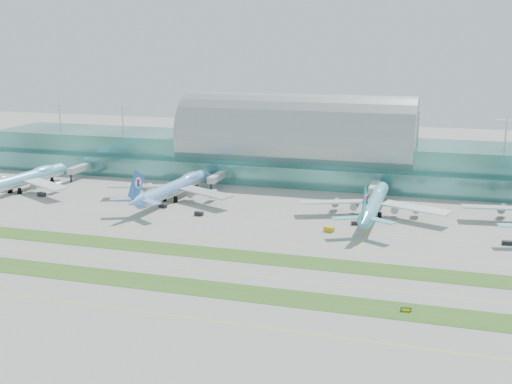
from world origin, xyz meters
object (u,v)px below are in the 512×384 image
(airliner_b, at_px, (174,187))
(terminal, at_px, (297,150))
(taxiway_sign_east, at_px, (406,310))
(airliner_c, at_px, (375,202))
(airliner_a, at_px, (20,179))

(airliner_b, bearing_deg, terminal, 61.21)
(taxiway_sign_east, bearing_deg, terminal, 103.49)
(airliner_b, bearing_deg, airliner_c, 3.71)
(airliner_a, bearing_deg, airliner_c, 7.50)
(terminal, distance_m, taxiway_sign_east, 170.68)
(airliner_a, bearing_deg, terminal, 36.29)
(airliner_a, bearing_deg, airliner_b, 10.60)
(terminal, distance_m, airliner_c, 80.13)
(airliner_b, bearing_deg, airliner_a, -170.53)
(terminal, bearing_deg, airliner_a, -149.68)
(airliner_c, bearing_deg, terminal, 126.92)
(airliner_c, bearing_deg, taxiway_sign_east, -77.89)
(airliner_c, bearing_deg, airliner_a, -177.88)
(airliner_a, xyz_separation_m, airliner_b, (75.75, 6.14, -0.06))
(taxiway_sign_east, bearing_deg, airliner_b, 129.41)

